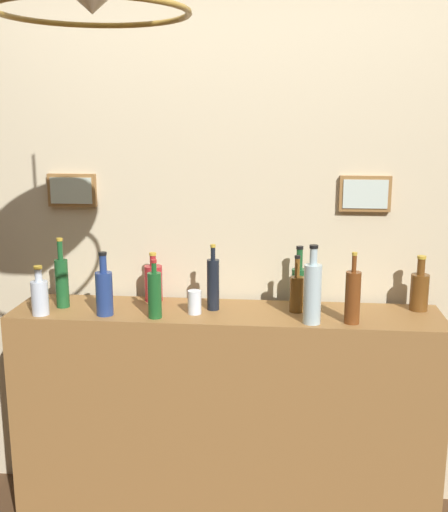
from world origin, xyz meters
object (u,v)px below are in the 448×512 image
(liquor_bottle_vermouth, at_px, (153,282))
(liquor_bottle_amaro, at_px, (299,284))
(liquor_bottle_scotch, at_px, (155,294))
(glass_tumbler_rocks, at_px, (195,302))
(liquor_bottle_rum, at_px, (104,291))
(liquor_bottle_rye, at_px, (297,292))
(liquor_bottle_sherry, at_px, (62,281))
(liquor_bottle_whiskey, at_px, (312,292))
(liquor_bottle_brandy, at_px, (40,296))
(liquor_bottle_gin, at_px, (353,296))
(liquor_bottle_vodka, at_px, (420,290))
(liquor_bottle_mezcal, at_px, (213,283))

(liquor_bottle_vermouth, bearing_deg, liquor_bottle_amaro, -0.08)
(liquor_bottle_scotch, distance_m, glass_tumbler_rocks, 0.17)
(liquor_bottle_rum, height_order, liquor_bottle_rye, liquor_bottle_rum)
(liquor_bottle_sherry, bearing_deg, liquor_bottle_whiskey, -6.12)
(liquor_bottle_sherry, bearing_deg, glass_tumbler_rocks, -3.72)
(liquor_bottle_amaro, distance_m, liquor_bottle_brandy, 1.09)
(liquor_bottle_rye, distance_m, liquor_bottle_gin, 0.25)
(liquor_bottle_rum, bearing_deg, liquor_bottle_gin, -0.32)
(liquor_bottle_scotch, bearing_deg, liquor_bottle_brandy, -179.17)
(liquor_bottle_whiskey, xyz_separation_m, liquor_bottle_rum, (-0.85, 0.02, -0.03))
(liquor_bottle_vermouth, height_order, liquor_bottle_vodka, liquor_bottle_vodka)
(liquor_bottle_vermouth, relative_size, liquor_bottle_amaro, 0.84)
(liquor_bottle_vodka, bearing_deg, liquor_bottle_scotch, -168.96)
(liquor_bottle_whiskey, height_order, liquor_bottle_scotch, liquor_bottle_whiskey)
(liquor_bottle_mezcal, distance_m, liquor_bottle_gin, 0.58)
(liquor_bottle_gin, height_order, glass_tumbler_rocks, liquor_bottle_gin)
(liquor_bottle_rum, xyz_separation_m, liquor_bottle_vodka, (1.31, 0.20, -0.01))
(liquor_bottle_sherry, relative_size, liquor_bottle_gin, 1.05)
(liquor_bottle_whiskey, bearing_deg, liquor_bottle_rum, 178.48)
(liquor_bottle_sherry, distance_m, liquor_bottle_gin, 1.22)
(liquor_bottle_vermouth, xyz_separation_m, liquor_bottle_mezcal, (0.28, -0.10, 0.03))
(liquor_bottle_whiskey, xyz_separation_m, liquor_bottle_amaro, (-0.05, 0.24, -0.03))
(liquor_bottle_mezcal, xyz_separation_m, liquor_bottle_scotch, (-0.22, -0.13, -0.02))
(liquor_bottle_brandy, relative_size, glass_tumbler_rocks, 2.10)
(liquor_bottle_whiskey, relative_size, liquor_bottle_rum, 1.19)
(liquor_bottle_scotch, height_order, glass_tumbler_rocks, liquor_bottle_scotch)
(liquor_bottle_vodka, bearing_deg, liquor_bottle_mezcal, -174.80)
(liquor_bottle_whiskey, relative_size, liquor_bottle_mezcal, 1.12)
(liquor_bottle_vermouth, relative_size, liquor_bottle_rye, 0.91)
(liquor_bottle_rye, relative_size, liquor_bottle_brandy, 1.17)
(liquor_bottle_rye, relative_size, liquor_bottle_mezcal, 0.86)
(liquor_bottle_vermouth, distance_m, liquor_bottle_vodka, 1.15)
(liquor_bottle_vodka, xyz_separation_m, liquor_bottle_gin, (-0.30, -0.20, 0.02))
(liquor_bottle_rye, relative_size, liquor_bottle_scotch, 1.00)
(liquor_bottle_whiskey, xyz_separation_m, liquor_bottle_sherry, (-1.06, 0.11, -0.01))
(liquor_bottle_amaro, bearing_deg, liquor_bottle_vermouth, 179.92)
(liquor_bottle_vodka, distance_m, liquor_bottle_scotch, 1.11)
(liquor_bottle_sherry, xyz_separation_m, glass_tumbler_rocks, (0.58, -0.04, -0.07))
(liquor_bottle_whiskey, distance_m, glass_tumbler_rocks, 0.49)
(liquor_bottle_sherry, bearing_deg, liquor_bottle_amaro, 7.22)
(liquor_bottle_vermouth, bearing_deg, glass_tumbler_rocks, -38.64)
(liquor_bottle_mezcal, bearing_deg, liquor_bottle_amaro, 15.52)
(liquor_bottle_vodka, bearing_deg, liquor_bottle_sherry, -175.98)
(liquor_bottle_rum, xyz_separation_m, liquor_bottle_amaro, (0.80, 0.22, -0.01))
(liquor_bottle_amaro, relative_size, glass_tumbler_rocks, 2.65)
(liquor_bottle_mezcal, bearing_deg, liquor_bottle_rum, -164.84)
(liquor_bottle_rum, bearing_deg, liquor_bottle_scotch, -4.11)
(liquor_bottle_whiskey, height_order, liquor_bottle_rum, liquor_bottle_whiskey)
(liquor_bottle_mezcal, bearing_deg, liquor_bottle_vodka, 5.20)
(liquor_bottle_scotch, bearing_deg, glass_tumbler_rocks, 24.18)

